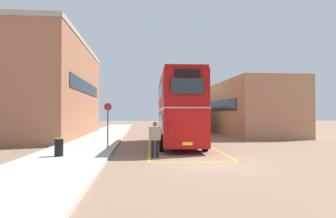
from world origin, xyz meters
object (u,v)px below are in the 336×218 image
(double_decker_bus, at_px, (178,109))
(pedestrian_boarding, at_px, (155,137))
(litter_bin, at_px, (59,147))
(single_deck_bus, at_px, (188,118))
(bus_stop_sign, at_px, (108,121))

(double_decker_bus, distance_m, pedestrian_boarding, 5.95)
(pedestrian_boarding, distance_m, litter_bin, 4.61)
(single_deck_bus, height_order, bus_stop_sign, single_deck_bus)
(double_decker_bus, distance_m, bus_stop_sign, 5.11)
(litter_bin, height_order, bus_stop_sign, bus_stop_sign)
(single_deck_bus, distance_m, litter_bin, 22.39)
(single_deck_bus, bearing_deg, bus_stop_sign, -113.93)
(double_decker_bus, xyz_separation_m, bus_stop_sign, (-4.50, -2.29, -0.77))
(pedestrian_boarding, bearing_deg, single_deck_bus, 76.28)
(single_deck_bus, xyz_separation_m, pedestrian_boarding, (-4.93, -20.19, -0.61))
(single_deck_bus, relative_size, pedestrian_boarding, 5.46)
(pedestrian_boarding, bearing_deg, double_decker_bus, 71.02)
(litter_bin, bearing_deg, bus_stop_sign, 58.58)
(litter_bin, bearing_deg, pedestrian_boarding, 0.65)
(double_decker_bus, height_order, single_deck_bus, double_decker_bus)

